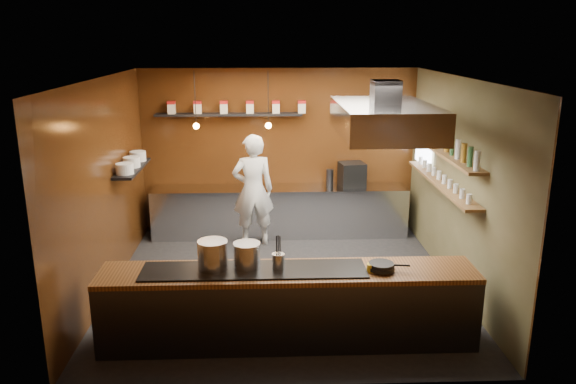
{
  "coord_description": "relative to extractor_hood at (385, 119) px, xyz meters",
  "views": [
    {
      "loc": [
        -0.25,
        -7.62,
        3.54
      ],
      "look_at": [
        0.07,
        0.4,
        1.31
      ],
      "focal_mm": 35.0,
      "sensor_mm": 36.0,
      "label": 1
    }
  ],
  "objects": [
    {
      "name": "bottle_shelf_lower",
      "position": [
        1.04,
        0.7,
        -1.06
      ],
      "size": [
        0.26,
        2.8,
        0.04
      ],
      "primitive_type": "cube",
      "color": "brown",
      "rests_on": "right_wall"
    },
    {
      "name": "back_wall",
      "position": [
        -1.3,
        2.9,
        -1.01
      ],
      "size": [
        5.0,
        0.0,
        5.0
      ],
      "primitive_type": "plane",
      "rotation": [
        1.57,
        0.0,
        0.0
      ],
      "color": "#361709",
      "rests_on": "ground"
    },
    {
      "name": "pendant_left",
      "position": [
        -2.7,
        2.1,
        -0.35
      ],
      "size": [
        0.1,
        0.1,
        0.95
      ],
      "color": "black",
      "rests_on": "ceiling"
    },
    {
      "name": "right_wall",
      "position": [
        1.2,
        0.4,
        -1.01
      ],
      "size": [
        0.0,
        5.0,
        5.0
      ],
      "primitive_type": "plane",
      "rotation": [
        1.57,
        0.0,
        -1.57
      ],
      "color": "#4E4C2C",
      "rests_on": "ground"
    },
    {
      "name": "prep_counter",
      "position": [
        -1.3,
        2.57,
        -2.06
      ],
      "size": [
        4.6,
        0.65,
        0.9
      ],
      "primitive_type": "cube",
      "color": "silver",
      "rests_on": "floor"
    },
    {
      "name": "left_wall",
      "position": [
        -3.8,
        0.4,
        -1.01
      ],
      "size": [
        0.0,
        5.0,
        5.0
      ],
      "primitive_type": "plane",
      "rotation": [
        1.57,
        0.0,
        1.57
      ],
      "color": "#361709",
      "rests_on": "ground"
    },
    {
      "name": "extractor_hood",
      "position": [
        0.0,
        0.0,
        0.0
      ],
      "size": [
        1.2,
        2.0,
        0.72
      ],
      "color": "#38383D",
      "rests_on": "ceiling"
    },
    {
      "name": "stockpot_large",
      "position": [
        -2.17,
        -1.16,
        -1.39
      ],
      "size": [
        0.42,
        0.42,
        0.34
      ],
      "primitive_type": "cylinder",
      "rotation": [
        0.0,
        0.0,
        -0.23
      ],
      "color": "silver",
      "rests_on": "pass_counter"
    },
    {
      "name": "wine_glasses",
      "position": [
        1.04,
        0.7,
        -0.97
      ],
      "size": [
        0.07,
        2.37,
        0.13
      ],
      "color": "silver",
      "rests_on": "bottle_shelf_lower"
    },
    {
      "name": "pendant_right",
      "position": [
        -1.5,
        2.1,
        -0.35
      ],
      "size": [
        0.1,
        0.1,
        0.95
      ],
      "color": "black",
      "rests_on": "ceiling"
    },
    {
      "name": "storage_tins",
      "position": [
        -2.05,
        2.76,
        -0.17
      ],
      "size": [
        2.43,
        0.13,
        0.22
      ],
      "color": "beige",
      "rests_on": "tin_shelf"
    },
    {
      "name": "pass_counter",
      "position": [
        -1.3,
        -1.2,
        -2.04
      ],
      "size": [
        4.4,
        0.72,
        0.94
      ],
      "color": "#38383D",
      "rests_on": "floor"
    },
    {
      "name": "plate_shelf",
      "position": [
        -3.64,
        1.4,
        -0.96
      ],
      "size": [
        0.3,
        1.4,
        0.04
      ],
      "primitive_type": "cube",
      "color": "black",
      "rests_on": "left_wall"
    },
    {
      "name": "bottles",
      "position": [
        1.04,
        0.7,
        -0.45
      ],
      "size": [
        0.06,
        2.66,
        0.24
      ],
      "color": "silver",
      "rests_on": "bottle_shelf_upper"
    },
    {
      "name": "chef",
      "position": [
        -1.78,
        2.12,
        -1.53
      ],
      "size": [
        0.77,
        0.57,
        1.96
      ],
      "primitive_type": "imported",
      "rotation": [
        0.0,
        0.0,
        3.29
      ],
      "color": "white",
      "rests_on": "floor"
    },
    {
      "name": "stockpot_small",
      "position": [
        -1.78,
        -1.14,
        -1.42
      ],
      "size": [
        0.33,
        0.33,
        0.3
      ],
      "primitive_type": "cylinder",
      "rotation": [
        0.0,
        0.0,
        0.02
      ],
      "color": "silver",
      "rests_on": "pass_counter"
    },
    {
      "name": "tin_shelf",
      "position": [
        -2.2,
        2.76,
        -0.31
      ],
      "size": [
        2.6,
        0.26,
        0.04
      ],
      "primitive_type": "cube",
      "color": "black",
      "rests_on": "back_wall"
    },
    {
      "name": "frying_pan",
      "position": [
        -0.23,
        -1.26,
        -1.53
      ],
      "size": [
        0.48,
        0.31,
        0.08
      ],
      "color": "black",
      "rests_on": "pass_counter"
    },
    {
      "name": "butter_jar",
      "position": [
        -0.35,
        -1.28,
        -1.54
      ],
      "size": [
        0.11,
        0.11,
        0.1
      ],
      "primitive_type": "cylinder",
      "rotation": [
        0.0,
        0.0,
        -0.04
      ],
      "color": "gold",
      "rests_on": "pass_counter"
    },
    {
      "name": "utensil_crock",
      "position": [
        -1.42,
        -1.21,
        -1.47
      ],
      "size": [
        0.17,
        0.17,
        0.19
      ],
      "primitive_type": "cylinder",
      "rotation": [
        0.0,
        0.0,
        0.18
      ],
      "color": "silver",
      "rests_on": "pass_counter"
    },
    {
      "name": "floor",
      "position": [
        -1.3,
        0.4,
        -2.51
      ],
      "size": [
        5.0,
        5.0,
        0.0
      ],
      "primitive_type": "plane",
      "color": "black",
      "rests_on": "ground"
    },
    {
      "name": "ceiling",
      "position": [
        -1.3,
        0.4,
        0.49
      ],
      "size": [
        5.0,
        5.0,
        0.0
      ],
      "primitive_type": "plane",
      "rotation": [
        3.14,
        0.0,
        0.0
      ],
      "color": "silver",
      "rests_on": "back_wall"
    },
    {
      "name": "bottle_shelf_upper",
      "position": [
        1.04,
        0.7,
        -0.59
      ],
      "size": [
        0.26,
        2.8,
        0.04
      ],
      "primitive_type": "cube",
      "color": "brown",
      "rests_on": "right_wall"
    },
    {
      "name": "plate_stacks",
      "position": [
        -3.64,
        1.4,
        -0.86
      ],
      "size": [
        0.26,
        1.16,
        0.16
      ],
      "color": "white",
      "rests_on": "plate_shelf"
    },
    {
      "name": "window_pane",
      "position": [
        1.15,
        2.1,
        -0.61
      ],
      "size": [
        0.0,
        1.0,
        1.0
      ],
      "primitive_type": "plane",
      "rotation": [
        1.57,
        0.0,
        -1.57
      ],
      "color": "white",
      "rests_on": "right_wall"
    },
    {
      "name": "espresso_machine",
      "position": [
        0.01,
        2.63,
        -1.39
      ],
      "size": [
        0.49,
        0.47,
        0.43
      ],
      "primitive_type": "cube",
      "rotation": [
        0.0,
        0.0,
        0.15
      ],
      "color": "black",
      "rests_on": "prep_counter"
    }
  ]
}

